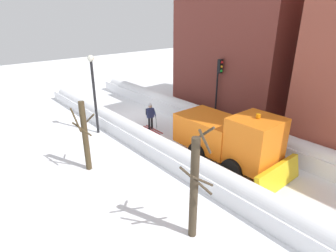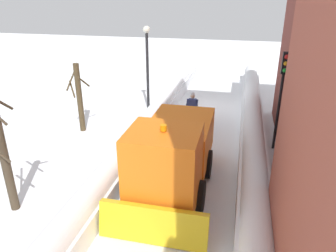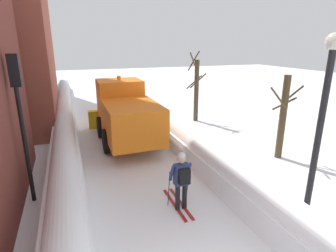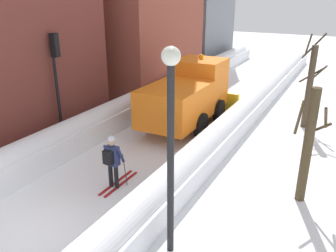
# 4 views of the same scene
# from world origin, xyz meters

# --- Properties ---
(ground_plane) EXTENTS (80.00, 80.00, 0.00)m
(ground_plane) POSITION_xyz_m (0.00, 10.00, 0.00)
(ground_plane) COLOR white
(snowbank_left) EXTENTS (1.10, 36.00, 1.31)m
(snowbank_left) POSITION_xyz_m (-2.55, 10.00, 0.62)
(snowbank_left) COLOR white
(snowbank_left) RESTS_ON ground
(snowbank_right) EXTENTS (1.10, 36.00, 1.19)m
(snowbank_right) POSITION_xyz_m (2.55, 10.00, 0.55)
(snowbank_right) COLOR white
(snowbank_right) RESTS_ON ground
(plow_truck) EXTENTS (3.20, 5.98, 3.12)m
(plow_truck) POSITION_xyz_m (0.31, 9.22, 1.48)
(plow_truck) COLOR orange
(plow_truck) RESTS_ON ground
(skier) EXTENTS (0.62, 1.80, 1.81)m
(skier) POSITION_xyz_m (0.61, 2.95, 1.00)
(skier) COLOR black
(skier) RESTS_ON ground
(traffic_light_pole) EXTENTS (0.28, 0.42, 4.44)m
(traffic_light_pole) POSITION_xyz_m (-3.53, 5.07, 3.11)
(traffic_light_pole) COLOR black
(traffic_light_pole) RESTS_ON ground
(street_lamp) EXTENTS (0.40, 0.40, 4.94)m
(street_lamp) POSITION_xyz_m (3.57, 1.24, 3.15)
(street_lamp) COLOR black
(street_lamp) RESTS_ON ground
(bare_tree_near) EXTENTS (0.92, 1.13, 3.51)m
(bare_tree_near) POSITION_xyz_m (6.03, 5.06, 1.82)
(bare_tree_near) COLOR #463924
(bare_tree_near) RESTS_ON ground
(bare_tree_mid) EXTENTS (1.17, 1.07, 4.27)m
(bare_tree_mid) POSITION_xyz_m (5.21, 11.57, 2.00)
(bare_tree_mid) COLOR #433727
(bare_tree_mid) RESTS_ON ground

